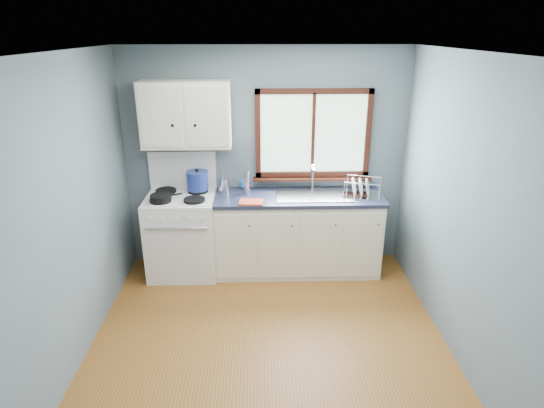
{
  "coord_description": "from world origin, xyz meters",
  "views": [
    {
      "loc": [
        -0.06,
        -3.24,
        2.65
      ],
      "look_at": [
        0.05,
        0.9,
        1.05
      ],
      "focal_mm": 30.0,
      "sensor_mm": 36.0,
      "label": 1
    }
  ],
  "objects_px": {
    "thermos": "(247,182)",
    "dish_rack": "(361,191)",
    "gas_range": "(183,232)",
    "stockpot": "(197,180)",
    "sink": "(314,200)",
    "utensil_crock": "(224,185)",
    "base_cabinets": "(297,237)",
    "skillet": "(161,197)"
  },
  "relations": [
    {
      "from": "thermos",
      "to": "dish_rack",
      "type": "height_order",
      "value": "thermos"
    },
    {
      "from": "gas_range",
      "to": "stockpot",
      "type": "relative_size",
      "value": 4.24
    },
    {
      "from": "sink",
      "to": "dish_rack",
      "type": "relative_size",
      "value": 1.82
    },
    {
      "from": "utensil_crock",
      "to": "dish_rack",
      "type": "height_order",
      "value": "utensil_crock"
    },
    {
      "from": "sink",
      "to": "stockpot",
      "type": "relative_size",
      "value": 2.62
    },
    {
      "from": "stockpot",
      "to": "utensil_crock",
      "type": "xyz_separation_m",
      "value": [
        0.29,
        0.04,
        -0.07
      ]
    },
    {
      "from": "gas_range",
      "to": "sink",
      "type": "xyz_separation_m",
      "value": [
        1.49,
        0.02,
        0.37
      ]
    },
    {
      "from": "gas_range",
      "to": "dish_rack",
      "type": "bearing_deg",
      "value": -0.24
    },
    {
      "from": "base_cabinets",
      "to": "thermos",
      "type": "distance_m",
      "value": 0.87
    },
    {
      "from": "thermos",
      "to": "base_cabinets",
      "type": "bearing_deg",
      "value": -7.29
    },
    {
      "from": "gas_range",
      "to": "stockpot",
      "type": "xyz_separation_m",
      "value": [
        0.18,
        0.14,
        0.57
      ]
    },
    {
      "from": "utensil_crock",
      "to": "gas_range",
      "type": "bearing_deg",
      "value": -159.83
    },
    {
      "from": "base_cabinets",
      "to": "skillet",
      "type": "xyz_separation_m",
      "value": [
        -1.48,
        -0.17,
        0.57
      ]
    },
    {
      "from": "utensil_crock",
      "to": "skillet",
      "type": "bearing_deg",
      "value": -153.1
    },
    {
      "from": "thermos",
      "to": "dish_rack",
      "type": "bearing_deg",
      "value": -4.5
    },
    {
      "from": "thermos",
      "to": "dish_rack",
      "type": "xyz_separation_m",
      "value": [
        1.27,
        -0.1,
        -0.08
      ]
    },
    {
      "from": "skillet",
      "to": "dish_rack",
      "type": "relative_size",
      "value": 0.78
    },
    {
      "from": "utensil_crock",
      "to": "dish_rack",
      "type": "distance_m",
      "value": 1.54
    },
    {
      "from": "utensil_crock",
      "to": "thermos",
      "type": "xyz_separation_m",
      "value": [
        0.26,
        -0.08,
        0.06
      ]
    },
    {
      "from": "thermos",
      "to": "utensil_crock",
      "type": "bearing_deg",
      "value": 162.53
    },
    {
      "from": "skillet",
      "to": "gas_range",
      "type": "bearing_deg",
      "value": 17.26
    },
    {
      "from": "sink",
      "to": "stockpot",
      "type": "distance_m",
      "value": 1.33
    },
    {
      "from": "gas_range",
      "to": "utensil_crock",
      "type": "relative_size",
      "value": 3.56
    },
    {
      "from": "stockpot",
      "to": "base_cabinets",
      "type": "bearing_deg",
      "value": -6.06
    },
    {
      "from": "base_cabinets",
      "to": "sink",
      "type": "height_order",
      "value": "sink"
    },
    {
      "from": "dish_rack",
      "to": "skillet",
      "type": "bearing_deg",
      "value": -158.82
    },
    {
      "from": "gas_range",
      "to": "utensil_crock",
      "type": "xyz_separation_m",
      "value": [
        0.47,
        0.17,
        0.5
      ]
    },
    {
      "from": "base_cabinets",
      "to": "stockpot",
      "type": "relative_size",
      "value": 5.77
    },
    {
      "from": "stockpot",
      "to": "dish_rack",
      "type": "relative_size",
      "value": 0.69
    },
    {
      "from": "utensil_crock",
      "to": "thermos",
      "type": "bearing_deg",
      "value": -17.47
    },
    {
      "from": "gas_range",
      "to": "sink",
      "type": "bearing_deg",
      "value": 0.71
    },
    {
      "from": "sink",
      "to": "utensil_crock",
      "type": "xyz_separation_m",
      "value": [
        -1.01,
        0.16,
        0.14
      ]
    },
    {
      "from": "sink",
      "to": "utensil_crock",
      "type": "bearing_deg",
      "value": 171.25
    },
    {
      "from": "skillet",
      "to": "dish_rack",
      "type": "bearing_deg",
      "value": -20.71
    },
    {
      "from": "sink",
      "to": "dish_rack",
      "type": "xyz_separation_m",
      "value": [
        0.52,
        -0.03,
        0.11
      ]
    },
    {
      "from": "sink",
      "to": "stockpot",
      "type": "bearing_deg",
      "value": 174.75
    },
    {
      "from": "sink",
      "to": "dish_rack",
      "type": "distance_m",
      "value": 0.53
    },
    {
      "from": "base_cabinets",
      "to": "sink",
      "type": "relative_size",
      "value": 2.2
    },
    {
      "from": "dish_rack",
      "to": "utensil_crock",
      "type": "bearing_deg",
      "value": -169.42
    },
    {
      "from": "base_cabinets",
      "to": "sink",
      "type": "xyz_separation_m",
      "value": [
        0.18,
        -0.0,
        0.45
      ]
    },
    {
      "from": "gas_range",
      "to": "utensil_crock",
      "type": "distance_m",
      "value": 0.71
    },
    {
      "from": "base_cabinets",
      "to": "dish_rack",
      "type": "relative_size",
      "value": 4.0
    }
  ]
}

